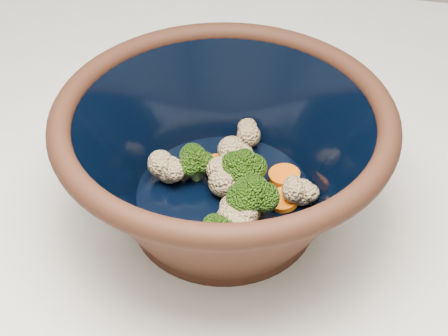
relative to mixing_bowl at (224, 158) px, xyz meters
name	(u,v)px	position (x,y,z in m)	size (l,w,h in m)	color
mixing_bowl	(224,158)	(0.00, 0.00, 0.00)	(0.37, 0.37, 0.14)	black
vegetable_pile	(236,185)	(0.01, -0.01, -0.02)	(0.16, 0.18, 0.05)	#608442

